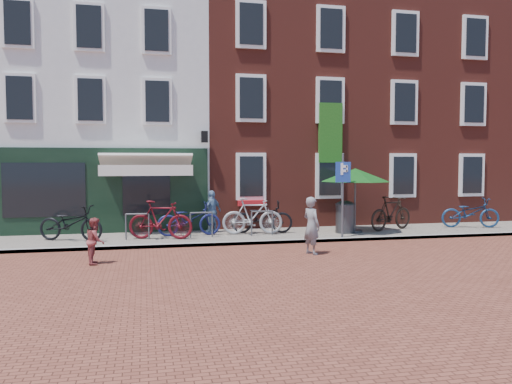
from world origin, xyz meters
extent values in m
plane|color=brown|center=(0.00, 0.00, 0.00)|extent=(80.00, 80.00, 0.00)
cube|color=slate|center=(1.00, 1.50, 0.05)|extent=(24.00, 3.00, 0.10)
cube|color=silver|center=(-5.00, 7.00, 4.50)|extent=(8.00, 8.00, 9.00)
cube|color=maroon|center=(2.00, 7.00, 5.00)|extent=(6.00, 8.00, 10.00)
cube|color=maroon|center=(8.00, 7.00, 5.00)|extent=(6.00, 8.00, 10.00)
cube|color=maroon|center=(14.50, 7.00, 4.50)|extent=(7.00, 8.00, 9.00)
cylinder|color=#3A3A3D|center=(3.42, 1.21, 0.58)|extent=(0.64, 0.64, 0.96)
ellipsoid|color=#3A3A3D|center=(3.42, 1.21, 1.13)|extent=(0.64, 0.64, 0.29)
cylinder|color=#4C4C4F|center=(2.93, 0.25, 1.44)|extent=(0.07, 0.07, 2.68)
cube|color=#22439F|center=(2.93, 0.23, 2.20)|extent=(0.50, 0.04, 0.65)
cylinder|color=#4C4C4F|center=(3.82, 1.30, 0.14)|extent=(0.50, 0.50, 0.08)
cylinder|color=#4C4C4F|center=(3.82, 1.30, 1.14)|extent=(0.06, 0.06, 2.08)
cone|color=#0F4713|center=(3.82, 1.30, 2.18)|extent=(2.47, 2.47, 0.45)
imported|color=slate|center=(1.17, -1.87, 0.79)|extent=(0.57, 0.68, 1.58)
imported|color=#943D3D|center=(-4.48, -1.96, 0.58)|extent=(0.45, 0.57, 1.15)
imported|color=#6789AE|center=(-1.00, 2.32, 0.82)|extent=(0.86, 0.83, 1.44)
imported|color=black|center=(-5.49, 1.35, 0.65)|extent=(2.21, 1.48, 1.10)
imported|color=#4E0B11|center=(-2.79, 1.11, 0.71)|extent=(2.10, 1.10, 1.22)
imported|color=#161A4D|center=(-1.85, 1.69, 0.65)|extent=(2.11, 0.80, 1.10)
imported|color=#949496|center=(0.25, 1.54, 0.71)|extent=(2.08, 0.82, 1.22)
imported|color=black|center=(0.63, 1.78, 0.65)|extent=(2.18, 1.08, 1.10)
imported|color=black|center=(5.28, 1.50, 0.71)|extent=(2.09, 1.28, 1.22)
imported|color=navy|center=(8.48, 1.53, 0.65)|extent=(2.21, 1.27, 1.10)
camera|label=1|loc=(-3.29, -15.06, 2.53)|focal=35.81mm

